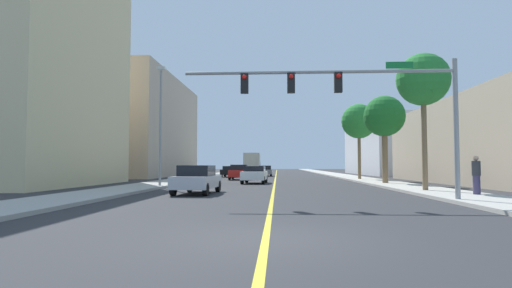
# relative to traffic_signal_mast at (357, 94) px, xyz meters

# --- Properties ---
(ground) EXTENTS (192.00, 192.00, 0.00)m
(ground) POSITION_rel_traffic_signal_mast_xyz_m (-3.53, 33.67, -4.46)
(ground) COLOR #2D2D30
(sidewalk_left) EXTENTS (3.30, 168.00, 0.15)m
(sidewalk_left) POSITION_rel_traffic_signal_mast_xyz_m (-12.30, 33.67, -4.38)
(sidewalk_left) COLOR #9E9B93
(sidewalk_left) RESTS_ON ground
(sidewalk_right) EXTENTS (3.30, 168.00, 0.15)m
(sidewalk_right) POSITION_rel_traffic_signal_mast_xyz_m (5.24, 33.67, -4.38)
(sidewalk_right) COLOR #B2ADA3
(sidewalk_right) RESTS_ON ground
(lane_marking_center) EXTENTS (0.16, 144.00, 0.01)m
(lane_marking_center) POSITION_rel_traffic_signal_mast_xyz_m (-3.53, 33.67, -4.45)
(lane_marking_center) COLOR yellow
(lane_marking_center) RESTS_ON ground
(building_left_far) EXTENTS (11.60, 25.63, 13.19)m
(building_left_far) POSITION_rel_traffic_signal_mast_xyz_m (-22.64, 37.61, 2.14)
(building_left_far) COLOR tan
(building_left_far) RESTS_ON ground
(building_right_far) EXTENTS (13.86, 26.41, 8.57)m
(building_right_far) POSITION_rel_traffic_signal_mast_xyz_m (16.71, 48.91, -0.17)
(building_right_far) COLOR silver
(building_right_far) RESTS_ON ground
(traffic_signal_mast) EXTENTS (11.26, 0.36, 5.73)m
(traffic_signal_mast) POSITION_rel_traffic_signal_mast_xyz_m (0.00, 0.00, 0.00)
(traffic_signal_mast) COLOR gray
(traffic_signal_mast) RESTS_ON sidewalk_right
(street_lamp) EXTENTS (0.56, 0.28, 8.01)m
(street_lamp) POSITION_rel_traffic_signal_mast_xyz_m (-11.15, 9.88, 0.12)
(street_lamp) COLOR gray
(street_lamp) RESTS_ON sidewalk_left
(palm_near) EXTENTS (2.89, 2.89, 7.55)m
(palm_near) POSITION_rel_traffic_signal_mast_xyz_m (4.79, 5.82, 1.72)
(palm_near) COLOR brown
(palm_near) RESTS_ON sidewalk_right
(palm_mid) EXTENTS (3.14, 3.14, 6.71)m
(palm_mid) POSITION_rel_traffic_signal_mast_xyz_m (4.97, 14.71, 0.75)
(palm_mid) COLOR brown
(palm_mid) RESTS_ON sidewalk_right
(palm_far) EXTENTS (3.44, 3.44, 7.43)m
(palm_far) POSITION_rel_traffic_signal_mast_xyz_m (4.81, 23.60, 1.36)
(palm_far) COLOR brown
(palm_far) RESTS_ON sidewalk_right
(car_gray) EXTENTS (1.94, 4.40, 1.42)m
(car_gray) POSITION_rel_traffic_signal_mast_xyz_m (-4.97, 37.29, -3.73)
(car_gray) COLOR slate
(car_gray) RESTS_ON ground
(car_white) EXTENTS (2.06, 4.02, 1.41)m
(car_white) POSITION_rel_traffic_signal_mast_xyz_m (-5.17, 16.38, -3.72)
(car_white) COLOR white
(car_white) RESTS_ON ground
(car_silver) EXTENTS (2.02, 4.29, 1.50)m
(car_silver) POSITION_rel_traffic_signal_mast_xyz_m (-7.53, 4.36, -3.69)
(car_silver) COLOR #BCBCC1
(car_silver) RESTS_ON ground
(car_red) EXTENTS (1.89, 4.10, 1.54)m
(car_red) POSITION_rel_traffic_signal_mast_xyz_m (-7.20, 24.46, -3.68)
(car_red) COLOR red
(car_red) RESTS_ON ground
(car_black) EXTENTS (2.02, 4.12, 1.37)m
(car_black) POSITION_rel_traffic_signal_mast_xyz_m (-9.21, 33.41, -3.74)
(car_black) COLOR black
(car_black) RESTS_ON ground
(delivery_truck) EXTENTS (2.49, 7.50, 3.34)m
(delivery_truck) POSITION_rel_traffic_signal_mast_xyz_m (-7.29, 47.09, -2.71)
(delivery_truck) COLOR #194799
(delivery_truck) RESTS_ON ground
(pedestrian) EXTENTS (0.38, 0.38, 1.80)m
(pedestrian) POSITION_rel_traffic_signal_mast_xyz_m (6.00, 2.64, -3.41)
(pedestrian) COLOR #3F3859
(pedestrian) RESTS_ON sidewalk_right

